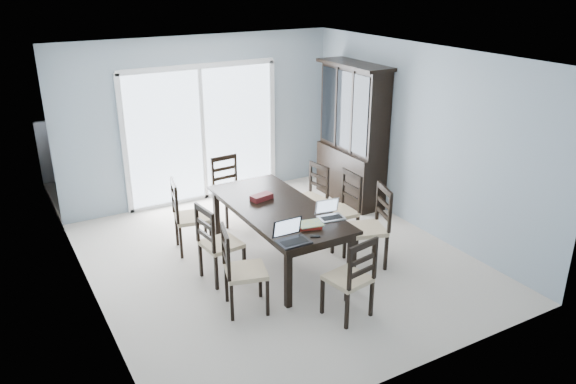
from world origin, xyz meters
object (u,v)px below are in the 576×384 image
at_px(laptop_dark, 294,238).
at_px(dining_table, 278,212).
at_px(chair_right_far, 313,189).
at_px(china_hutch, 352,136).
at_px(chair_left_near, 237,261).
at_px(chair_right_near, 374,218).
at_px(chair_left_mid, 214,236).
at_px(chair_right_mid, 344,201).
at_px(chair_left_far, 184,209).
at_px(game_box, 261,197).
at_px(cell_phone, 315,236).
at_px(chair_end_far, 228,182).
at_px(hot_tub, 134,163).
at_px(chair_end_near, 355,271).
at_px(laptop_silver, 331,215).

bearing_deg(laptop_dark, dining_table, 71.38).
bearing_deg(chair_right_far, china_hutch, -71.38).
distance_m(chair_left_near, chair_right_far, 2.38).
distance_m(chair_right_near, laptop_dark, 1.38).
bearing_deg(chair_left_mid, chair_right_mid, 85.65).
distance_m(chair_left_far, game_box, 1.03).
distance_m(cell_phone, game_box, 1.25).
distance_m(chair_end_far, cell_phone, 2.45).
distance_m(chair_end_far, hot_tub, 2.09).
bearing_deg(chair_right_far, chair_left_far, 75.78).
distance_m(chair_end_near, laptop_dark, 0.74).
relative_size(china_hutch, chair_right_far, 2.06).
distance_m(laptop_dark, laptop_silver, 0.78).
height_order(dining_table, chair_right_mid, chair_right_mid).
distance_m(chair_end_near, game_box, 1.86).
distance_m(chair_right_mid, game_box, 1.14).
height_order(china_hutch, chair_right_far, china_hutch).
distance_m(laptop_silver, hot_tub, 4.23).
bearing_deg(dining_table, chair_left_far, 138.06).
relative_size(chair_right_mid, game_box, 4.07).
relative_size(chair_right_far, chair_end_far, 0.96).
height_order(dining_table, chair_right_far, chair_right_far).
height_order(dining_table, china_hutch, china_hutch).
distance_m(chair_right_mid, chair_end_far, 1.82).
xyz_separation_m(dining_table, chair_right_far, (0.95, 0.68, -0.11)).
distance_m(chair_right_far, cell_phone, 1.92).
distance_m(chair_left_near, chair_end_far, 2.46).
relative_size(chair_end_far, laptop_dark, 3.19).
bearing_deg(chair_right_mid, chair_end_far, 35.18).
xyz_separation_m(chair_left_near, chair_left_mid, (0.03, 0.70, -0.00)).
bearing_deg(laptop_dark, chair_left_near, 163.63).
distance_m(dining_table, chair_right_near, 1.20).
distance_m(chair_right_far, game_box, 1.11).
relative_size(chair_end_far, hot_tub, 0.59).
bearing_deg(chair_left_far, chair_right_mid, 77.98).
distance_m(china_hutch, chair_end_far, 2.11).
bearing_deg(laptop_silver, laptop_dark, -147.14).
relative_size(game_box, hot_tub, 0.15).
relative_size(dining_table, chair_right_mid, 1.90).
distance_m(laptop_silver, game_box, 1.04).
xyz_separation_m(cell_phone, game_box, (-0.02, 1.25, 0.03)).
height_order(chair_end_near, game_box, chair_end_near).
xyz_separation_m(chair_left_near, game_box, (0.86, 1.08, 0.18)).
height_order(chair_right_mid, game_box, chair_right_mid).
xyz_separation_m(chair_end_near, hot_tub, (-0.96, 4.93, -0.10)).
height_order(chair_right_far, hot_tub, chair_right_far).
xyz_separation_m(chair_end_near, cell_phone, (-0.12, 0.59, 0.18)).
bearing_deg(laptop_silver, china_hutch, 56.76).
relative_size(chair_left_mid, chair_end_far, 1.01).
relative_size(chair_end_near, laptop_silver, 3.35).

